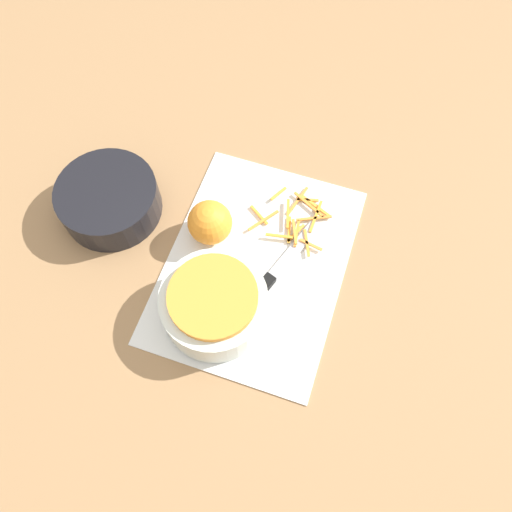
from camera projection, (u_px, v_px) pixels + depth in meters
name	position (u px, v px, depth m)	size (l,w,h in m)	color
ground_plane	(256.00, 265.00, 0.90)	(4.00, 4.00, 0.00)	#9E754C
cutting_board	(256.00, 264.00, 0.90)	(0.42, 0.31, 0.01)	silver
bowl_speckled	(214.00, 304.00, 0.82)	(0.18, 0.18, 0.08)	silver
bowl_dark	(109.00, 200.00, 0.92)	(0.19, 0.19, 0.07)	black
knife	(265.00, 285.00, 0.87)	(0.22, 0.09, 0.02)	black
orange_left	(210.00, 223.00, 0.89)	(0.08, 0.08, 0.08)	orange
peel_pile	(296.00, 219.00, 0.93)	(0.14, 0.15, 0.01)	gold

